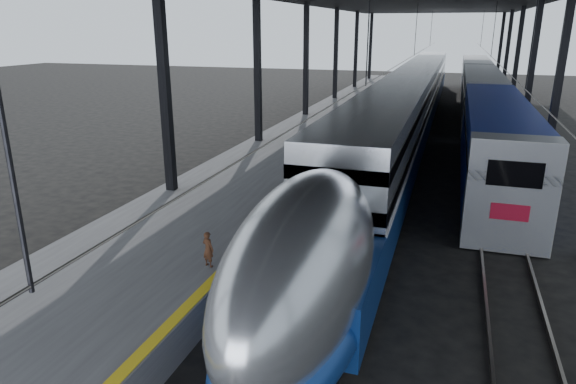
% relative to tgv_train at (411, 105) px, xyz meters
% --- Properties ---
extents(ground, '(160.00, 160.00, 0.00)m').
position_rel_tgv_train_xyz_m(ground, '(-2.00, -25.01, -2.03)').
color(ground, black).
rests_on(ground, ground).
extents(platform, '(6.00, 80.00, 1.00)m').
position_rel_tgv_train_xyz_m(platform, '(-5.50, -5.01, -1.53)').
color(platform, '#4C4C4F').
rests_on(platform, ground).
extents(yellow_strip, '(0.30, 80.00, 0.01)m').
position_rel_tgv_train_xyz_m(yellow_strip, '(-2.70, -5.01, -1.02)').
color(yellow_strip, yellow).
rests_on(yellow_strip, platform).
extents(rails, '(6.52, 80.00, 0.16)m').
position_rel_tgv_train_xyz_m(rails, '(2.50, -5.01, -1.95)').
color(rails, slate).
rests_on(rails, ground).
extents(tgv_train, '(3.03, 65.20, 4.34)m').
position_rel_tgv_train_xyz_m(tgv_train, '(0.00, 0.00, 0.00)').
color(tgv_train, silver).
rests_on(tgv_train, ground).
extents(second_train, '(2.85, 56.05, 3.93)m').
position_rel_tgv_train_xyz_m(second_train, '(5.00, 6.92, -0.04)').
color(second_train, navy).
rests_on(second_train, ground).
extents(child, '(0.43, 0.36, 1.03)m').
position_rel_tgv_train_xyz_m(child, '(-3.18, -26.02, -0.52)').
color(child, '#432516').
rests_on(child, platform).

